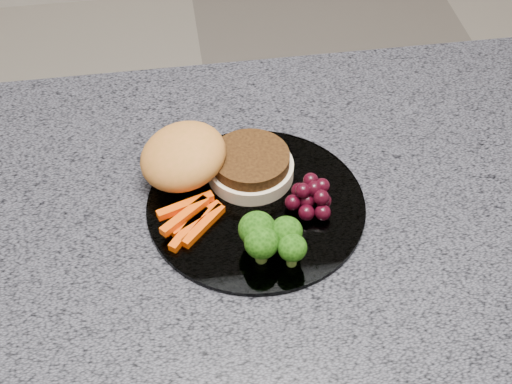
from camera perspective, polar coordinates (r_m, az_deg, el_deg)
countertop at (r=0.86m, az=2.08°, el=-2.38°), size 1.20×0.60×0.04m
plate at (r=0.85m, az=-0.00°, el=-1.07°), size 0.26×0.26×0.01m
burger at (r=0.86m, az=-3.91°, el=2.39°), size 0.19×0.12×0.06m
carrot_sticks at (r=0.82m, az=-5.24°, el=-2.10°), size 0.08×0.08×0.02m
broccoli at (r=0.77m, az=1.17°, el=-3.60°), size 0.07×0.07×0.05m
grape_bunch at (r=0.83m, az=4.48°, el=-0.34°), size 0.06×0.06×0.03m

